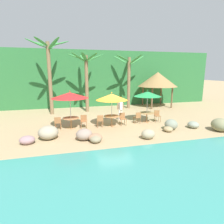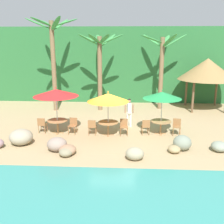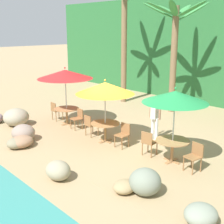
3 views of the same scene
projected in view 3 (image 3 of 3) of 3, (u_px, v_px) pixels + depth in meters
ground_plane at (113, 142)px, 11.72m from camera, size 120.00×120.00×0.00m
terrace_deck at (113, 142)px, 11.72m from camera, size 18.00×5.20×0.01m
rock_seawall at (92, 172)px, 8.53m from camera, size 13.25×2.72×0.85m
umbrella_red at (65, 74)px, 13.27m from camera, size 2.41×2.41×2.58m
dining_table_red at (67, 111)px, 13.71m from camera, size 1.10×1.10×0.74m
chair_red_seaward at (78, 117)px, 13.13m from camera, size 0.47×0.47×0.87m
chair_red_inland at (56, 110)px, 14.32m from camera, size 0.45×0.45×0.87m
umbrella_orange at (105, 88)px, 11.24m from camera, size 2.18×2.18×2.41m
dining_table_orange at (105, 126)px, 11.62m from camera, size 1.10×1.10×0.74m
chair_orange_seaward at (124, 133)px, 11.14m from camera, size 0.44×0.45×0.87m
chair_orange_inland at (90, 124)px, 12.21m from camera, size 0.44×0.44×0.87m
umbrella_green at (175, 97)px, 9.44m from camera, size 2.05×2.05×2.46m
dining_table_green at (173, 144)px, 9.85m from camera, size 1.10×1.10×0.74m
chair_green_seaward at (195, 155)px, 9.25m from camera, size 0.48×0.49×0.87m
chair_green_inland at (148, 142)px, 10.33m from camera, size 0.47×0.48×0.87m
palm_tree_nearest at (124, 24)px, 17.00m from camera, size 3.60×3.30×6.49m
palm_tree_second at (174, 36)px, 15.03m from camera, size 3.33×3.33×5.45m
waiter_in_white at (155, 115)px, 11.75m from camera, size 0.52×0.37×1.70m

